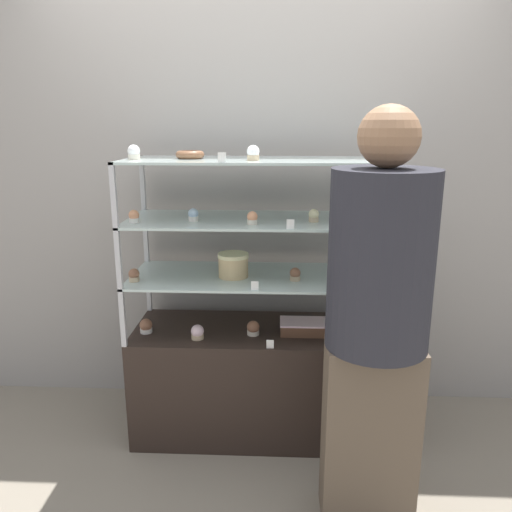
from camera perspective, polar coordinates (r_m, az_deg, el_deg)
name	(u,v)px	position (r m, az deg, el deg)	size (l,w,h in m)	color
ground_plane	(256,427)	(2.99, 0.00, -18.93)	(20.00, 20.00, 0.00)	gray
back_wall	(259,189)	(2.91, 0.37, 7.69)	(8.00, 0.05, 2.60)	gray
display_base	(256,379)	(2.84, 0.00, -13.88)	(1.30, 0.52, 0.60)	black
display_riser_lower	(256,279)	(2.61, 0.00, -2.59)	(1.30, 0.52, 0.30)	#B7B7BC
display_riser_middle	(256,222)	(2.53, 0.00, 3.88)	(1.30, 0.52, 0.30)	#B7B7BC
display_riser_upper	(256,163)	(2.49, 0.00, 10.63)	(1.30, 0.52, 0.30)	#B7B7BC
layer_cake_centerpiece	(233,265)	(2.57, -2.61, -1.04)	(0.16, 0.16, 0.12)	#DBBC84
sheet_cake_frosted	(304,327)	(2.65, 5.53, -8.06)	(0.25, 0.15, 0.07)	brown
cupcake_0	(146,326)	(2.71, -12.46, -7.85)	(0.07, 0.07, 0.07)	white
cupcake_1	(197,332)	(2.59, -6.71, -8.66)	(0.07, 0.07, 0.07)	#CCB28C
cupcake_2	(253,328)	(2.62, -0.32, -8.27)	(0.07, 0.07, 0.07)	beige
cupcake_3	(370,329)	(2.68, 12.93, -8.11)	(0.07, 0.07, 0.07)	beige
price_tag_0	(270,344)	(2.47, 1.62, -10.04)	(0.04, 0.00, 0.04)	white
cupcake_4	(134,275)	(2.57, -13.77, -2.15)	(0.05, 0.05, 0.07)	#CCB28C
cupcake_5	(295,274)	(2.52, 4.49, -2.11)	(0.05, 0.05, 0.07)	#CCB28C
cupcake_6	(370,275)	(2.57, 12.95, -2.11)	(0.05, 0.05, 0.07)	#CCB28C
price_tag_1	(255,286)	(2.37, -0.15, -3.43)	(0.04, 0.00, 0.04)	white
cupcake_7	(134,217)	(2.50, -13.78, 4.39)	(0.05, 0.05, 0.06)	white
cupcake_8	(193,215)	(2.49, -7.18, 4.67)	(0.05, 0.05, 0.06)	white
cupcake_9	(252,218)	(2.39, -0.42, 4.35)	(0.05, 0.05, 0.06)	beige
cupcake_10	(314,216)	(2.47, 6.61, 4.60)	(0.05, 0.05, 0.06)	#CCB28C
cupcake_11	(376,217)	(2.48, 13.50, 4.36)	(0.05, 0.05, 0.06)	white
price_tag_2	(290,224)	(2.29, 3.96, 3.65)	(0.04, 0.00, 0.04)	white
cupcake_12	(134,153)	(2.51, -13.79, 11.40)	(0.06, 0.06, 0.07)	beige
cupcake_13	(253,153)	(2.39, -0.33, 11.66)	(0.06, 0.06, 0.07)	#CCB28C
cupcake_14	(378,153)	(2.46, 13.76, 11.34)	(0.06, 0.06, 0.07)	white
price_tag_3	(222,158)	(2.26, -3.93, 11.17)	(0.04, 0.00, 0.04)	white
donut_glazed	(190,155)	(2.54, -7.54, 11.41)	(0.14, 0.14, 0.04)	brown
customer_figure	(377,317)	(2.04, 13.66, -6.77)	(0.40, 0.40, 1.73)	brown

